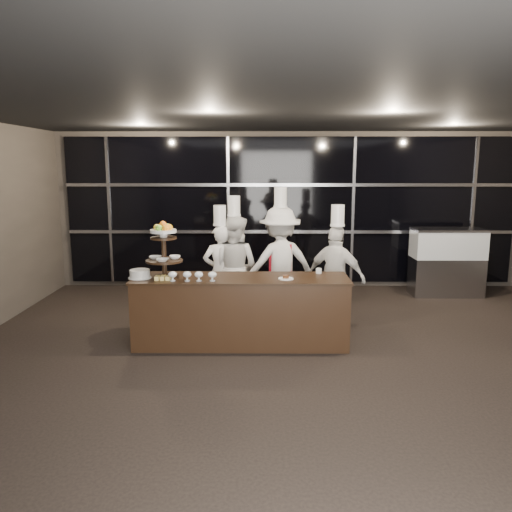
{
  "coord_description": "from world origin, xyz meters",
  "views": [
    {
      "loc": [
        -0.6,
        -4.69,
        2.38
      ],
      "look_at": [
        -0.65,
        2.0,
        1.15
      ],
      "focal_mm": 35.0,
      "sensor_mm": 36.0,
      "label": 1
    }
  ],
  "objects_px": {
    "chef_a": "(220,270)",
    "chef_b": "(234,266)",
    "buffet_counter": "(241,311)",
    "display_stand": "(164,246)",
    "chef_d": "(336,276)",
    "chef_c": "(280,263)",
    "display_case": "(447,259)",
    "layer_cake": "(140,274)"
  },
  "relations": [
    {
      "from": "chef_a",
      "to": "chef_b",
      "type": "height_order",
      "value": "chef_b"
    },
    {
      "from": "buffet_counter",
      "to": "display_stand",
      "type": "xyz_separation_m",
      "value": [
        -1.0,
        -0.0,
        0.87
      ]
    },
    {
      "from": "chef_a",
      "to": "chef_d",
      "type": "relative_size",
      "value": 0.98
    },
    {
      "from": "chef_c",
      "to": "chef_d",
      "type": "bearing_deg",
      "value": -27.04
    },
    {
      "from": "display_stand",
      "to": "chef_a",
      "type": "distance_m",
      "value": 1.42
    },
    {
      "from": "chef_d",
      "to": "buffet_counter",
      "type": "bearing_deg",
      "value": -152.43
    },
    {
      "from": "chef_a",
      "to": "chef_d",
      "type": "bearing_deg",
      "value": -13.76
    },
    {
      "from": "chef_b",
      "to": "chef_d",
      "type": "height_order",
      "value": "chef_b"
    },
    {
      "from": "display_stand",
      "to": "chef_d",
      "type": "xyz_separation_m",
      "value": [
        2.36,
        0.71,
        -0.56
      ]
    },
    {
      "from": "display_case",
      "to": "chef_c",
      "type": "distance_m",
      "value": 3.46
    },
    {
      "from": "chef_a",
      "to": "chef_d",
      "type": "height_order",
      "value": "chef_d"
    },
    {
      "from": "buffet_counter",
      "to": "layer_cake",
      "type": "height_order",
      "value": "layer_cake"
    },
    {
      "from": "buffet_counter",
      "to": "chef_c",
      "type": "height_order",
      "value": "chef_c"
    },
    {
      "from": "chef_a",
      "to": "chef_d",
      "type": "xyz_separation_m",
      "value": [
        1.72,
        -0.42,
        0.01
      ]
    },
    {
      "from": "display_stand",
      "to": "chef_a",
      "type": "height_order",
      "value": "chef_a"
    },
    {
      "from": "layer_cake",
      "to": "chef_b",
      "type": "height_order",
      "value": "chef_b"
    },
    {
      "from": "chef_c",
      "to": "chef_d",
      "type": "distance_m",
      "value": 0.91
    },
    {
      "from": "display_stand",
      "to": "chef_b",
      "type": "distance_m",
      "value": 1.56
    },
    {
      "from": "buffet_counter",
      "to": "chef_b",
      "type": "bearing_deg",
      "value": 96.83
    },
    {
      "from": "display_case",
      "to": "chef_a",
      "type": "xyz_separation_m",
      "value": [
        -4.04,
        -1.46,
        0.09
      ]
    },
    {
      "from": "layer_cake",
      "to": "display_case",
      "type": "bearing_deg",
      "value": 27.9
    },
    {
      "from": "buffet_counter",
      "to": "chef_b",
      "type": "height_order",
      "value": "chef_b"
    },
    {
      "from": "buffet_counter",
      "to": "chef_c",
      "type": "distance_m",
      "value": 1.32
    },
    {
      "from": "buffet_counter",
      "to": "chef_b",
      "type": "relative_size",
      "value": 1.48
    },
    {
      "from": "display_case",
      "to": "chef_c",
      "type": "bearing_deg",
      "value": -154.7
    },
    {
      "from": "chef_b",
      "to": "chef_c",
      "type": "bearing_deg",
      "value": -5.83
    },
    {
      "from": "display_case",
      "to": "chef_b",
      "type": "relative_size",
      "value": 0.67
    },
    {
      "from": "layer_cake",
      "to": "chef_a",
      "type": "bearing_deg",
      "value": 50.91
    },
    {
      "from": "chef_a",
      "to": "chef_b",
      "type": "bearing_deg",
      "value": 15.9
    },
    {
      "from": "layer_cake",
      "to": "chef_b",
      "type": "xyz_separation_m",
      "value": [
        1.17,
        1.24,
        -0.15
      ]
    },
    {
      "from": "display_stand",
      "to": "layer_cake",
      "type": "height_order",
      "value": "display_stand"
    },
    {
      "from": "display_stand",
      "to": "chef_a",
      "type": "xyz_separation_m",
      "value": [
        0.64,
        1.13,
        -0.56
      ]
    },
    {
      "from": "chef_a",
      "to": "chef_d",
      "type": "distance_m",
      "value": 1.77
    },
    {
      "from": "chef_d",
      "to": "layer_cake",
      "type": "bearing_deg",
      "value": -164.13
    },
    {
      "from": "display_stand",
      "to": "layer_cake",
      "type": "xyz_separation_m",
      "value": [
        -0.32,
        -0.05,
        -0.37
      ]
    },
    {
      "from": "buffet_counter",
      "to": "chef_a",
      "type": "xyz_separation_m",
      "value": [
        -0.36,
        1.13,
        0.31
      ]
    },
    {
      "from": "buffet_counter",
      "to": "chef_c",
      "type": "xyz_separation_m",
      "value": [
        0.56,
        1.12,
        0.42
      ]
    },
    {
      "from": "buffet_counter",
      "to": "display_case",
      "type": "bearing_deg",
      "value": 35.19
    },
    {
      "from": "layer_cake",
      "to": "chef_c",
      "type": "bearing_deg",
      "value": 31.96
    },
    {
      "from": "chef_b",
      "to": "chef_d",
      "type": "bearing_deg",
      "value": -17.72
    },
    {
      "from": "layer_cake",
      "to": "chef_a",
      "type": "xyz_separation_m",
      "value": [
        0.96,
        1.18,
        -0.2
      ]
    },
    {
      "from": "layer_cake",
      "to": "chef_d",
      "type": "distance_m",
      "value": 2.79
    }
  ]
}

